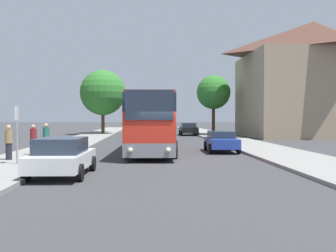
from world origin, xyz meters
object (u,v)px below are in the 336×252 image
object	(u,v)px
pedestrian_waiting_far	(33,140)
bus_stop_sign	(17,128)
bus_front	(152,122)
pedestrian_waiting_near	(46,139)
bus_rear	(150,120)
tree_right_near	(213,92)
tree_left_near	(103,93)
parked_car_right_near	(221,141)
bus_middle	(151,121)
parked_car_left_curb	(62,156)
tree_left_far	(103,100)
parked_car_right_far	(188,129)
pedestrian_walking_back	(9,142)

from	to	relation	value
pedestrian_waiting_far	bus_stop_sign	bearing A→B (deg)	-31.54
bus_front	pedestrian_waiting_near	world-z (taller)	bus_front
bus_rear	tree_right_near	world-z (taller)	tree_right_near
tree_left_near	bus_rear	bearing A→B (deg)	33.70
bus_stop_sign	pedestrian_waiting_far	distance (m)	4.38
parked_car_right_near	bus_middle	bearing A→B (deg)	-70.05
bus_front	parked_car_right_near	size ratio (longest dim) A/B	2.80
pedestrian_waiting_near	pedestrian_waiting_far	distance (m)	0.70
parked_car_left_curb	tree_right_near	xyz separation A→B (m)	(11.30, 32.73, 4.49)
bus_middle	parked_car_right_near	xyz separation A→B (m)	(4.42, -13.66, -1.14)
bus_front	tree_left_far	distance (m)	30.98
parked_car_left_curb	pedestrian_waiting_far	bearing A→B (deg)	115.07
pedestrian_waiting_near	bus_rear	bearing A→B (deg)	108.45
parked_car_right_far	bus_stop_sign	bearing A→B (deg)	69.66
pedestrian_waiting_far	tree_left_far	world-z (taller)	tree_left_far
parked_car_right_near	tree_left_far	size ratio (longest dim) A/B	0.65
pedestrian_walking_back	tree_left_near	distance (m)	30.47
tree_left_far	tree_left_near	bearing A→B (deg)	-84.00
pedestrian_waiting_far	bus_front	bearing A→B (deg)	71.75
bus_front	tree_left_near	bearing A→B (deg)	105.19
bus_rear	tree_left_far	bearing A→B (deg)	170.80
bus_front	pedestrian_waiting_near	size ratio (longest dim) A/B	6.75
pedestrian_waiting_near	bus_stop_sign	bearing A→B (deg)	-61.91
pedestrian_waiting_near	tree_left_far	distance (m)	32.43
pedestrian_walking_back	tree_left_far	bearing A→B (deg)	32.63
parked_car_right_near	pedestrian_waiting_far	xyz separation A→B (m)	(-11.06, -2.82, 0.28)
tree_left_near	tree_right_near	size ratio (longest dim) A/B	1.11
bus_middle	parked_car_right_near	distance (m)	14.40
bus_stop_sign	tree_left_near	world-z (taller)	tree_left_near
pedestrian_waiting_near	pedestrian_walking_back	bearing A→B (deg)	-81.02
bus_middle	parked_car_left_curb	distance (m)	23.81
parked_car_left_curb	tree_right_near	world-z (taller)	tree_right_near
parked_car_right_near	parked_car_right_far	world-z (taller)	parked_car_right_far
bus_rear	parked_car_right_far	bearing A→B (deg)	-52.08
bus_middle	pedestrian_waiting_far	xyz separation A→B (m)	(-6.64, -16.47, -0.87)
parked_car_right_near	pedestrian_waiting_far	distance (m)	11.41
pedestrian_walking_back	tree_left_near	xyz separation A→B (m)	(1.16, 30.14, 4.29)
bus_rear	tree_left_near	xyz separation A→B (m)	(-5.92, -3.95, 3.52)
bus_stop_sign	parked_car_right_near	bearing A→B (deg)	33.93
bus_rear	tree_left_near	size ratio (longest dim) A/B	1.47
pedestrian_waiting_far	tree_left_near	distance (m)	27.95
tree_right_near	tree_left_near	bearing A→B (deg)	171.98
bus_middle	pedestrian_walking_back	world-z (taller)	bus_middle
bus_middle	bus_front	bearing A→B (deg)	-92.11
bus_front	pedestrian_waiting_far	world-z (taller)	bus_front
tree_right_near	parked_car_right_far	bearing A→B (deg)	-177.42
parked_car_left_curb	pedestrian_waiting_near	xyz separation A→B (m)	(-2.49, 7.40, 0.27)
parked_car_right_far	tree_right_near	bearing A→B (deg)	-177.85
bus_rear	tree_left_far	distance (m)	7.08
bus_front	pedestrian_waiting_far	bearing A→B (deg)	-158.01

